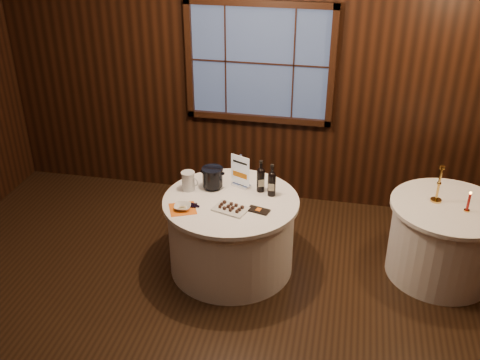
% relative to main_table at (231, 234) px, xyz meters
% --- Properties ---
extents(ground, '(6.00, 6.00, 0.00)m').
position_rel_main_table_xyz_m(ground, '(0.00, -1.00, -0.39)').
color(ground, black).
rests_on(ground, ground).
extents(back_wall, '(6.00, 0.10, 3.00)m').
position_rel_main_table_xyz_m(back_wall, '(0.00, 1.48, 1.16)').
color(back_wall, black).
rests_on(back_wall, ground).
extents(main_table, '(1.28, 1.28, 0.77)m').
position_rel_main_table_xyz_m(main_table, '(0.00, 0.00, 0.00)').
color(main_table, white).
rests_on(main_table, ground).
extents(side_table, '(1.08, 1.08, 0.77)m').
position_rel_main_table_xyz_m(side_table, '(2.00, 0.30, 0.00)').
color(side_table, white).
rests_on(side_table, ground).
extents(sign_stand, '(0.20, 0.16, 0.34)m').
position_rel_main_table_xyz_m(sign_stand, '(0.04, 0.27, 0.50)').
color(sign_stand, silver).
rests_on(sign_stand, main_table).
extents(port_bottle_left, '(0.08, 0.09, 0.32)m').
position_rel_main_table_xyz_m(port_bottle_left, '(0.24, 0.22, 0.52)').
color(port_bottle_left, black).
rests_on(port_bottle_left, main_table).
extents(port_bottle_right, '(0.08, 0.08, 0.32)m').
position_rel_main_table_xyz_m(port_bottle_right, '(0.36, 0.16, 0.52)').
color(port_bottle_right, black).
rests_on(port_bottle_right, main_table).
extents(ice_bucket, '(0.21, 0.21, 0.21)m').
position_rel_main_table_xyz_m(ice_bucket, '(-0.22, 0.18, 0.49)').
color(ice_bucket, black).
rests_on(ice_bucket, main_table).
extents(chocolate_plate, '(0.35, 0.28, 0.04)m').
position_rel_main_table_xyz_m(chocolate_plate, '(0.04, -0.19, 0.40)').
color(chocolate_plate, silver).
rests_on(chocolate_plate, main_table).
extents(chocolate_box, '(0.22, 0.15, 0.02)m').
position_rel_main_table_xyz_m(chocolate_box, '(0.29, -0.16, 0.39)').
color(chocolate_box, black).
rests_on(chocolate_box, main_table).
extents(grape_bunch, '(0.15, 0.06, 0.04)m').
position_rel_main_table_xyz_m(grape_bunch, '(-0.30, -0.20, 0.40)').
color(grape_bunch, black).
rests_on(grape_bunch, main_table).
extents(glass_pitcher, '(0.17, 0.13, 0.19)m').
position_rel_main_table_xyz_m(glass_pitcher, '(-0.44, 0.10, 0.48)').
color(glass_pitcher, silver).
rests_on(glass_pitcher, main_table).
extents(orange_napkin, '(0.31, 0.31, 0.00)m').
position_rel_main_table_xyz_m(orange_napkin, '(-0.39, -0.26, 0.38)').
color(orange_napkin, orange).
rests_on(orange_napkin, main_table).
extents(cracker_bowl, '(0.17, 0.17, 0.04)m').
position_rel_main_table_xyz_m(cracker_bowl, '(-0.39, -0.26, 0.41)').
color(cracker_bowl, silver).
rests_on(cracker_bowl, orange_napkin).
extents(brass_candlestick, '(0.10, 0.10, 0.36)m').
position_rel_main_table_xyz_m(brass_candlestick, '(1.87, 0.35, 0.51)').
color(brass_candlestick, gold).
rests_on(brass_candlestick, side_table).
extents(red_candle, '(0.05, 0.05, 0.20)m').
position_rel_main_table_xyz_m(red_candle, '(2.13, 0.22, 0.46)').
color(red_candle, gold).
rests_on(red_candle, side_table).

